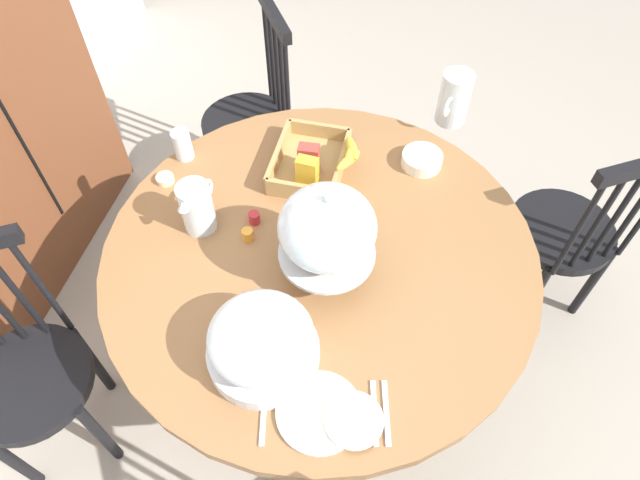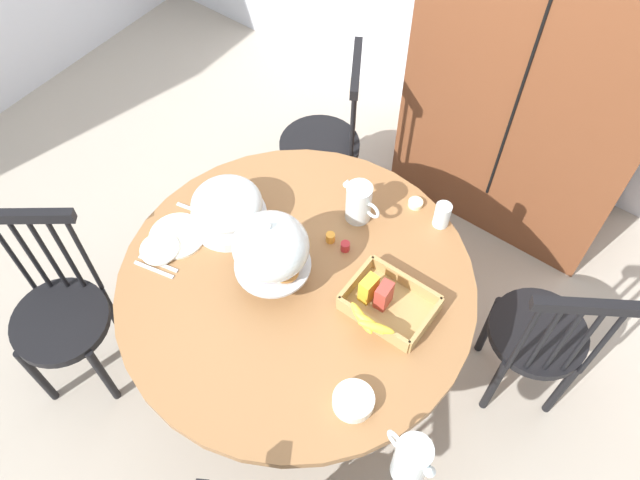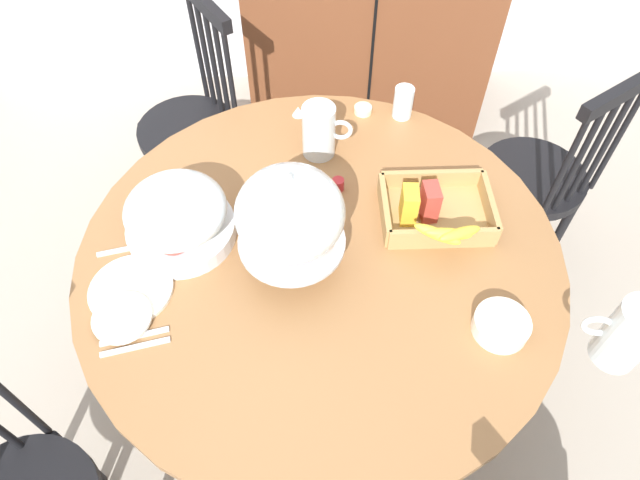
{
  "view_description": "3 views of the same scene",
  "coord_description": "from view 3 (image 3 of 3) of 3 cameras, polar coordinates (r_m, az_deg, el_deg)",
  "views": [
    {
      "loc": [
        -0.89,
        -0.21,
        2.14
      ],
      "look_at": [
        0.11,
        0.02,
        0.79
      ],
      "focal_mm": 31.52,
      "sensor_mm": 36.0,
      "label": 1
    },
    {
      "loc": [
        0.93,
        -0.94,
        2.79
      ],
      "look_at": [
        0.11,
        0.17,
        0.84
      ],
      "focal_mm": 36.07,
      "sensor_mm": 36.0,
      "label": 2
    },
    {
      "loc": [
        0.08,
        -0.91,
        2.01
      ],
      "look_at": [
        0.11,
        0.02,
        0.79
      ],
      "focal_mm": 31.88,
      "sensor_mm": 36.0,
      "label": 3
    }
  ],
  "objects": [
    {
      "name": "china_plate_large",
      "position": [
        1.57,
        -18.45,
        -4.75
      ],
      "size": [
        0.22,
        0.22,
        0.01
      ],
      "primitive_type": "cylinder",
      "color": "white",
      "rests_on": "dining_table"
    },
    {
      "name": "cereal_bowl",
      "position": [
        1.49,
        17.71,
        -8.17
      ],
      "size": [
        0.14,
        0.14,
        0.04
      ],
      "primitive_type": "cylinder",
      "color": "white",
      "rests_on": "dining_table"
    },
    {
      "name": "ground_plane",
      "position": [
        2.21,
        -2.96,
        -12.92
      ],
      "size": [
        10.0,
        10.0,
        0.0
      ],
      "primitive_type": "plane",
      "color": "#A89E8E"
    },
    {
      "name": "jam_jar_strawberry",
      "position": [
        1.7,
        1.82,
        5.59
      ],
      "size": [
        0.04,
        0.04,
        0.04
      ],
      "primitive_type": "cylinder",
      "color": "#B7282D",
      "rests_on": "dining_table"
    },
    {
      "name": "dining_table",
      "position": [
        1.72,
        0.0,
        -4.72
      ],
      "size": [
        1.35,
        1.35,
        0.74
      ],
      "color": "olive",
      "rests_on": "ground_plane"
    },
    {
      "name": "soup_spoon",
      "position": [
        1.66,
        -18.69,
        -0.83
      ],
      "size": [
        0.17,
        0.05,
        0.01
      ],
      "primitive_type": "cube",
      "rotation": [
        0.0,
        0.0,
        3.36
      ],
      "color": "silver",
      "rests_on": "dining_table"
    },
    {
      "name": "orange_juice_pitcher",
      "position": [
        1.51,
        28.41,
        -8.51
      ],
      "size": [
        0.19,
        0.11,
        0.2
      ],
      "color": "silver",
      "rests_on": "dining_table"
    },
    {
      "name": "china_plate_small",
      "position": [
        1.52,
        -19.25,
        -7.38
      ],
      "size": [
        0.15,
        0.15,
        0.01
      ],
      "primitive_type": "cylinder",
      "color": "white",
      "rests_on": "china_plate_large"
    },
    {
      "name": "windsor_chair_near_window",
      "position": [
        2.28,
        20.96,
        5.59
      ],
      "size": [
        0.46,
        0.46,
        0.97
      ],
      "color": "black",
      "rests_on": "ground_plane"
    },
    {
      "name": "windsor_chair_by_cabinet",
      "position": [
        2.4,
        -12.61,
        10.93
      ],
      "size": [
        0.46,
        0.46,
        0.97
      ],
      "color": "black",
      "rests_on": "ground_plane"
    },
    {
      "name": "cereal_basket",
      "position": [
        1.64,
        11.36,
        2.79
      ],
      "size": [
        0.32,
        0.3,
        0.12
      ],
      "color": "tan",
      "rests_on": "dining_table"
    },
    {
      "name": "dinner_fork",
      "position": [
        1.49,
        -18.05,
        -10.2
      ],
      "size": [
        0.17,
        0.05,
        0.01
      ],
      "primitive_type": "cube",
      "rotation": [
        0.0,
        0.0,
        3.36
      ],
      "color": "silver",
      "rests_on": "dining_table"
    },
    {
      "name": "drinking_glass",
      "position": [
        1.94,
        8.35,
        13.51
      ],
      "size": [
        0.06,
        0.06,
        0.11
      ],
      "primitive_type": "cylinder",
      "color": "silver",
      "rests_on": "dining_table"
    },
    {
      "name": "jam_jar_apricot",
      "position": [
        1.7,
        -0.54,
        5.53
      ],
      "size": [
        0.04,
        0.04,
        0.04
      ],
      "primitive_type": "cylinder",
      "color": "orange",
      "rests_on": "dining_table"
    },
    {
      "name": "butter_dish",
      "position": [
        1.97,
        4.34,
        12.92
      ],
      "size": [
        0.06,
        0.06,
        0.02
      ],
      "primitive_type": "cylinder",
      "color": "beige",
      "rests_on": "dining_table"
    },
    {
      "name": "table_knife",
      "position": [
        1.5,
        -18.12,
        -9.2
      ],
      "size": [
        0.17,
        0.05,
        0.01
      ],
      "primitive_type": "cube",
      "rotation": [
        0.0,
        0.0,
        3.36
      ],
      "color": "silver",
      "rests_on": "dining_table"
    },
    {
      "name": "fruit_platter_covered",
      "position": [
        1.58,
        -14.1,
        2.3
      ],
      "size": [
        0.3,
        0.3,
        0.18
      ],
      "color": "silver",
      "rests_on": "dining_table"
    },
    {
      "name": "pastry_stand_with_dome",
      "position": [
        1.39,
        -2.99,
        2.33
      ],
      "size": [
        0.28,
        0.28,
        0.34
      ],
      "color": "silver",
      "rests_on": "dining_table"
    },
    {
      "name": "milk_pitcher",
      "position": [
        1.77,
        -0.09,
        10.7
      ],
      "size": [
        0.18,
        0.1,
        0.18
      ],
      "color": "silver",
      "rests_on": "dining_table"
    }
  ]
}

